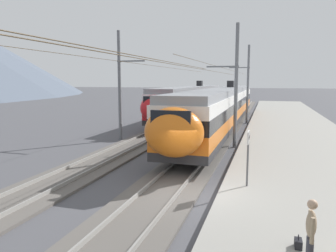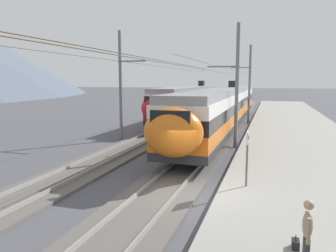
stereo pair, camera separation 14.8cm
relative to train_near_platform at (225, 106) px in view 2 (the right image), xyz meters
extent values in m
plane|color=#4C4C51|center=(-18.59, -1.29, -2.23)|extent=(400.00, 400.00, 0.00)
cube|color=gray|center=(-18.59, -6.32, -2.07)|extent=(120.00, 8.14, 0.32)
cube|color=#5B5651|center=(-18.59, 0.00, -2.17)|extent=(120.00, 3.00, 0.12)
cube|color=gray|center=(-18.59, -0.72, -2.03)|extent=(120.00, 0.07, 0.16)
cube|color=gray|center=(-18.59, 0.72, -2.03)|extent=(120.00, 0.07, 0.16)
cube|color=#5B5651|center=(-18.59, 4.94, -2.17)|extent=(120.00, 3.00, 0.12)
cube|color=gray|center=(-18.59, 4.22, -2.03)|extent=(120.00, 0.07, 0.16)
cube|color=gray|center=(-18.59, 5.66, -2.03)|extent=(120.00, 0.07, 0.16)
cube|color=#2D2D30|center=(0.59, 0.00, -1.31)|extent=(33.82, 2.95, 0.45)
cube|color=orange|center=(0.59, 0.00, -0.66)|extent=(33.82, 2.95, 0.85)
cube|color=black|center=(0.59, 0.00, 0.14)|extent=(33.82, 2.99, 0.75)
cube|color=silver|center=(0.59, 0.00, 0.84)|extent=(33.82, 2.95, 0.65)
cube|color=gray|center=(0.59, 0.00, 1.39)|extent=(33.52, 2.75, 0.45)
cube|color=black|center=(-9.89, 0.00, -1.74)|extent=(2.80, 2.36, 0.42)
cube|color=black|center=(11.08, 0.00, -1.74)|extent=(2.80, 2.36, 0.42)
ellipsoid|color=orange|center=(-16.86, 0.00, 0.04)|extent=(1.80, 2.72, 2.25)
cube|color=black|center=(-17.36, 0.00, 0.47)|extent=(0.16, 1.77, 1.19)
cube|color=black|center=(5.67, 0.00, 1.97)|extent=(0.90, 0.70, 0.70)
cube|color=#2D2D30|center=(9.06, 4.94, -1.31)|extent=(27.27, 2.85, 0.45)
cube|color=red|center=(9.06, 4.94, -0.66)|extent=(27.27, 2.85, 0.85)
cube|color=black|center=(9.06, 4.94, 0.14)|extent=(27.27, 2.89, 0.75)
cube|color=white|center=(9.06, 4.94, 0.84)|extent=(27.27, 2.85, 0.65)
cube|color=gray|center=(9.06, 4.94, 1.39)|extent=(26.97, 2.65, 0.45)
cube|color=black|center=(0.61, 4.94, -1.74)|extent=(2.80, 2.28, 0.42)
cube|color=black|center=(17.52, 4.94, -1.74)|extent=(2.80, 2.28, 0.42)
ellipsoid|color=red|center=(-5.12, 4.94, 0.04)|extent=(1.80, 2.62, 2.25)
cube|color=black|center=(-5.62, 4.94, 0.47)|extent=(0.16, 1.71, 1.19)
cube|color=black|center=(13.15, 4.94, 1.97)|extent=(0.90, 0.70, 0.70)
cylinder|color=slate|center=(-8.18, -1.87, 1.92)|extent=(0.24, 0.24, 8.31)
cube|color=slate|center=(-8.18, -0.93, 3.25)|extent=(0.10, 2.17, 0.10)
cylinder|color=#473823|center=(-8.18, 0.00, 3.00)|extent=(44.31, 0.02, 0.02)
cylinder|color=slate|center=(5.16, -1.87, 1.90)|extent=(0.24, 0.24, 8.26)
cube|color=slate|center=(5.16, -0.93, 3.69)|extent=(0.10, 2.17, 0.10)
cylinder|color=#473823|center=(5.16, 0.00, 3.44)|extent=(44.31, 0.02, 0.02)
cylinder|color=slate|center=(-7.84, 6.86, 1.89)|extent=(0.24, 0.24, 8.25)
cube|color=slate|center=(-7.84, 5.90, 3.76)|extent=(0.10, 2.22, 0.10)
cylinder|color=#473823|center=(-7.84, 4.94, 3.51)|extent=(44.31, 0.02, 0.02)
cylinder|color=#59595B|center=(-17.47, -3.25, -0.79)|extent=(0.08, 0.08, 2.25)
cube|color=silver|center=(-17.47, -3.25, 0.08)|extent=(0.70, 0.06, 0.50)
cube|color=black|center=(-17.47, -3.29, 0.08)|extent=(0.52, 0.01, 0.10)
ellipsoid|color=tan|center=(-23.26, -4.94, -0.78)|extent=(0.36, 0.22, 0.62)
sphere|color=tan|center=(-23.26, -4.94, -0.33)|extent=(0.22, 0.22, 0.22)
cylinder|color=tan|center=(-23.48, -4.94, -0.83)|extent=(0.09, 0.09, 0.58)
cylinder|color=tan|center=(-23.04, -4.94, -0.83)|extent=(0.09, 0.09, 0.58)
cube|color=black|center=(-22.16, -4.81, -1.80)|extent=(0.32, 0.18, 0.22)
torus|color=black|center=(-22.16, -4.81, -1.64)|extent=(0.16, 0.02, 0.16)
camera|label=1|loc=(-30.61, -3.92, 2.31)|focal=34.94mm
camera|label=2|loc=(-30.57, -4.06, 2.31)|focal=34.94mm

